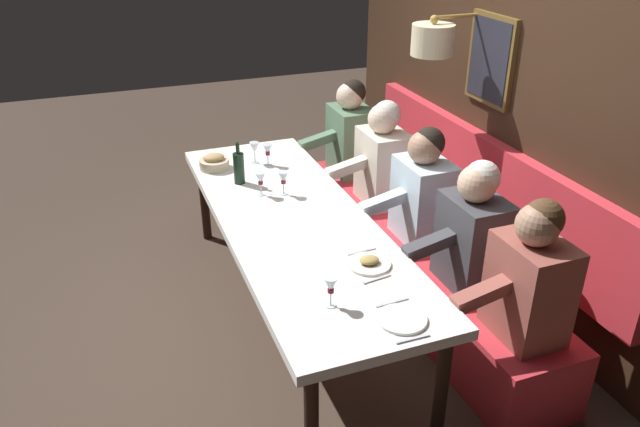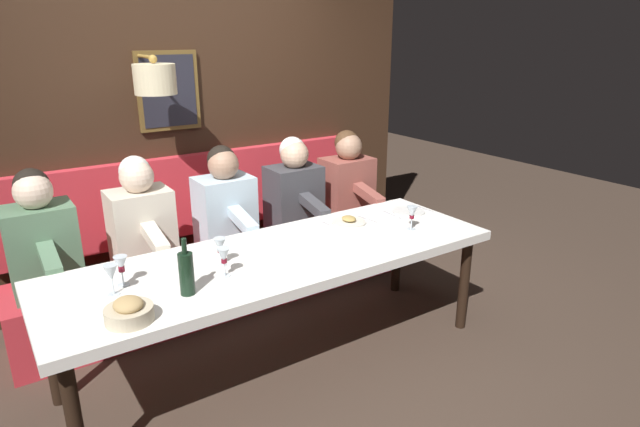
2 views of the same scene
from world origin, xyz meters
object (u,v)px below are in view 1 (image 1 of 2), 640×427
diner_middle (423,189)px  diner_far (382,157)px  diner_nearest (530,275)px  wine_glass_2 (254,148)px  wine_glass_0 (268,150)px  wine_glass_4 (331,286)px  dining_table (295,227)px  bread_bowl (214,162)px  wine_bottle (239,168)px  wine_glass_3 (283,178)px  wine_glass_1 (260,179)px  diner_farthest (350,131)px  diner_near (473,229)px

diner_middle → diner_far: bearing=90.0°
diner_far → diner_middle: bearing=-90.0°
diner_nearest → wine_glass_2: size_ratio=4.82×
wine_glass_0 → wine_glass_4: 1.84m
dining_table → diner_far: (0.88, 0.56, 0.14)m
wine_glass_2 → wine_glass_4: 1.90m
wine_glass_4 → bread_bowl: bearing=95.1°
dining_table → diner_far: 1.05m
diner_middle → wine_glass_0: diner_middle is taller
dining_table → wine_bottle: 0.69m
wine_glass_3 → wine_bottle: wine_bottle is taller
diner_middle → diner_far: same height
dining_table → diner_middle: size_ratio=3.45×
diner_far → bread_bowl: 1.25m
diner_middle → wine_bottle: bearing=147.2°
diner_middle → wine_glass_1: bearing=155.5°
diner_nearest → diner_far: 1.72m
diner_middle → wine_glass_3: diner_middle is taller
wine_glass_2 → wine_glass_4: bearing=-94.2°
diner_farthest → wine_glass_3: (-0.84, -0.81, 0.04)m
diner_near → diner_far: bearing=90.0°
diner_nearest → diner_near: same height
wine_bottle → bread_bowl: 0.35m
wine_glass_4 → bread_bowl: (-0.17, 1.90, -0.07)m
diner_near → wine_glass_3: diner_near is taller
diner_farthest → bread_bowl: size_ratio=3.60×
diner_nearest → bread_bowl: size_ratio=3.60×
diner_far → wine_glass_1: (-0.98, -0.16, 0.04)m
diner_nearest → diner_middle: (0.00, 1.11, 0.00)m
diner_middle → diner_farthest: same height
diner_middle → wine_glass_1: 1.08m
diner_farthest → wine_glass_2: 0.90m
dining_table → wine_glass_0: bearing=84.0°
dining_table → bread_bowl: bearing=107.2°
diner_near → wine_glass_1: (-0.98, 1.04, 0.04)m
diner_farthest → wine_glass_2: bearing=-166.6°
wine_glass_2 → wine_bottle: (-0.20, -0.32, -0.00)m
dining_table → wine_bottle: (-0.19, 0.64, 0.18)m
wine_glass_4 → diner_nearest: bearing=-12.1°
wine_glass_0 → wine_bottle: bearing=-138.7°
diner_nearest → diner_near: size_ratio=1.00×
diner_near → wine_glass_2: size_ratio=4.82×
dining_table → wine_glass_0: wine_glass_0 is taller
dining_table → diner_nearest: (0.88, -1.16, 0.14)m
wine_glass_4 → wine_bottle: size_ratio=0.55×
wine_glass_1 → wine_glass_2: bearing=78.7°
wine_bottle → bread_bowl: bearing=109.1°
diner_farthest → wine_glass_4: bearing=-115.6°
wine_glass_0 → bread_bowl: bearing=169.4°
wine_glass_2 → bread_bowl: 0.32m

